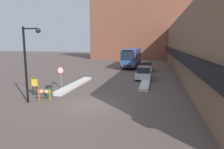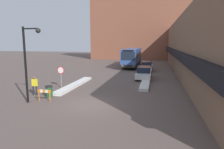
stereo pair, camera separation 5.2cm
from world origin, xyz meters
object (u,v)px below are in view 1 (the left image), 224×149
Objects in this scene: parked_car_front at (144,73)px; construction_barricade at (44,93)px; city_bus at (132,57)px; pedestrian at (35,84)px; trash_bin at (49,91)px; street_lamp at (29,56)px; stop_sign at (61,73)px; parked_car_middle at (146,66)px.

construction_barricade is at bearing -120.33° from parked_car_front.
city_bus reaches higher than pedestrian.
trash_bin is 0.86× the size of construction_barricade.
street_lamp reaches higher than construction_barricade.
stop_sign is 1.31× the size of pedestrian.
parked_car_front is at bearing 42.11° from stop_sign.
street_lamp is at bearing -103.88° from trash_bin.
parked_car_middle is (2.99, -5.20, -1.07)m from city_bus.
pedestrian is at bearing 139.74° from construction_barricade.
trash_bin is at bearing 76.12° from street_lamp.
stop_sign is 1.96× the size of construction_barricade.
stop_sign is at bearing 91.63° from street_lamp.
construction_barricade is (0.94, -4.70, -0.89)m from stop_sign.
stop_sign is 3.61m from trash_bin.
parked_car_front is 7.06m from parked_car_middle.
city_bus is at bearing 79.42° from trash_bin.
parked_car_front is 5.10× the size of trash_bin.
construction_barricade is (1.83, -1.55, -0.32)m from pedestrian.
stop_sign is 0.38× the size of street_lamp.
city_bus is at bearing 80.78° from construction_barricade.
street_lamp is (-4.69, -24.54, 1.73)m from city_bus.
trash_bin is at bearing -100.58° from city_bus.
stop_sign is at bearing 66.13° from pedestrian.
parked_car_front is 2.25× the size of stop_sign.
street_lamp is 3.04m from construction_barricade.
stop_sign is at bearing 101.27° from construction_barricade.
city_bus is 19.94m from stop_sign.
street_lamp is 3.44× the size of pedestrian.
parked_car_middle is 20.06m from construction_barricade.
construction_barricade is (-6.90, -18.84, -0.09)m from parked_car_middle.
construction_barricade is at bearing -75.28° from trash_bin.
pedestrian is (-8.72, -17.30, 0.23)m from parked_car_middle.
parked_car_middle is 4.77× the size of trash_bin.
pedestrian is at bearing 170.81° from trash_bin.
parked_car_middle is at bearing 90.00° from parked_car_front.
parked_car_front is at bearing 57.97° from street_lamp.
street_lamp is 5.14× the size of construction_barricade.
street_lamp is (-7.69, -12.29, 2.80)m from parked_car_front.
construction_barricade is (0.79, 0.50, -2.89)m from street_lamp.
stop_sign is 3.33m from pedestrian.
city_bus is at bearing 79.18° from street_lamp.
parked_car_front is 12.74m from trash_bin.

